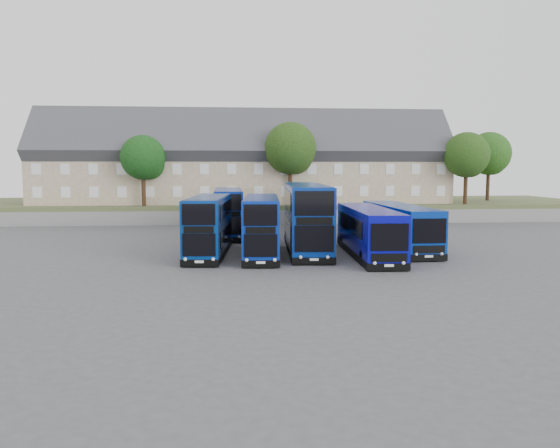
{
  "coord_description": "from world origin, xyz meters",
  "views": [
    {
      "loc": [
        -4.3,
        -35.07,
        6.05
      ],
      "look_at": [
        -1.09,
        2.62,
        2.2
      ],
      "focal_mm": 35.0,
      "sensor_mm": 36.0,
      "label": 1
    }
  ],
  "objects_px": {
    "tree_west": "(144,159)",
    "dd_front_mid": "(261,227)",
    "tree_east": "(467,157)",
    "dd_front_left": "(209,227)",
    "coach_east_a": "(368,233)",
    "tree_far": "(490,155)",
    "tree_mid": "(291,150)"
  },
  "relations": [
    {
      "from": "tree_west",
      "to": "dd_front_mid",
      "type": "bearing_deg",
      "value": -63.13
    },
    {
      "from": "tree_east",
      "to": "dd_front_left",
      "type": "bearing_deg",
      "value": -142.04
    },
    {
      "from": "coach_east_a",
      "to": "tree_far",
      "type": "xyz_separation_m",
      "value": [
        23.14,
        30.28,
        6.1
      ]
    },
    {
      "from": "dd_front_mid",
      "to": "tree_far",
      "type": "relative_size",
      "value": 1.19
    },
    {
      "from": "coach_east_a",
      "to": "tree_mid",
      "type": "xyz_separation_m",
      "value": [
        -2.86,
        23.78,
        6.43
      ]
    },
    {
      "from": "dd_front_left",
      "to": "tree_east",
      "type": "relative_size",
      "value": 1.28
    },
    {
      "from": "tree_west",
      "to": "tree_mid",
      "type": "relative_size",
      "value": 0.83
    },
    {
      "from": "dd_front_left",
      "to": "tree_far",
      "type": "relative_size",
      "value": 1.2
    },
    {
      "from": "tree_mid",
      "to": "tree_east",
      "type": "distance_m",
      "value": 20.02
    },
    {
      "from": "dd_front_left",
      "to": "dd_front_mid",
      "type": "relative_size",
      "value": 1.01
    },
    {
      "from": "dd_front_left",
      "to": "tree_east",
      "type": "height_order",
      "value": "tree_east"
    },
    {
      "from": "tree_east",
      "to": "tree_west",
      "type": "bearing_deg",
      "value": -180.0
    },
    {
      "from": "coach_east_a",
      "to": "tree_west",
      "type": "xyz_separation_m",
      "value": [
        -18.86,
        23.28,
        5.42
      ]
    },
    {
      "from": "dd_front_left",
      "to": "tree_far",
      "type": "bearing_deg",
      "value": 44.63
    },
    {
      "from": "tree_west",
      "to": "coach_east_a",
      "type": "bearing_deg",
      "value": -50.99
    },
    {
      "from": "dd_front_mid",
      "to": "tree_west",
      "type": "distance_m",
      "value": 25.84
    },
    {
      "from": "dd_front_left",
      "to": "tree_west",
      "type": "xyz_separation_m",
      "value": [
        -7.81,
        21.99,
        5.05
      ]
    },
    {
      "from": "dd_front_left",
      "to": "coach_east_a",
      "type": "bearing_deg",
      "value": -2.33
    },
    {
      "from": "coach_east_a",
      "to": "tree_west",
      "type": "relative_size",
      "value": 1.61
    },
    {
      "from": "dd_front_left",
      "to": "tree_mid",
      "type": "bearing_deg",
      "value": 74.32
    },
    {
      "from": "dd_front_left",
      "to": "tree_mid",
      "type": "height_order",
      "value": "tree_mid"
    },
    {
      "from": "dd_front_mid",
      "to": "tree_east",
      "type": "distance_m",
      "value": 33.8
    },
    {
      "from": "tree_east",
      "to": "tree_far",
      "type": "xyz_separation_m",
      "value": [
        6.0,
        7.0,
        0.34
      ]
    },
    {
      "from": "coach_east_a",
      "to": "tree_west",
      "type": "bearing_deg",
      "value": 131.52
    },
    {
      "from": "dd_front_left",
      "to": "dd_front_mid",
      "type": "distance_m",
      "value": 3.69
    },
    {
      "from": "tree_east",
      "to": "tree_far",
      "type": "height_order",
      "value": "tree_far"
    },
    {
      "from": "dd_front_mid",
      "to": "coach_east_a",
      "type": "xyz_separation_m",
      "value": [
        7.41,
        -0.68,
        -0.36
      ]
    },
    {
      "from": "tree_west",
      "to": "tree_mid",
      "type": "xyz_separation_m",
      "value": [
        16.0,
        0.5,
        1.02
      ]
    },
    {
      "from": "dd_front_mid",
      "to": "tree_east",
      "type": "xyz_separation_m",
      "value": [
        24.55,
        22.6,
        5.4
      ]
    },
    {
      "from": "tree_mid",
      "to": "tree_far",
      "type": "distance_m",
      "value": 26.8
    },
    {
      "from": "coach_east_a",
      "to": "dd_front_mid",
      "type": "bearing_deg",
      "value": 177.27
    },
    {
      "from": "dd_front_left",
      "to": "coach_east_a",
      "type": "xyz_separation_m",
      "value": [
        11.05,
        -1.29,
        -0.37
      ]
    }
  ]
}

